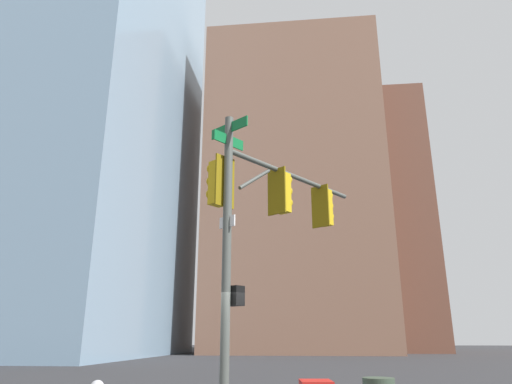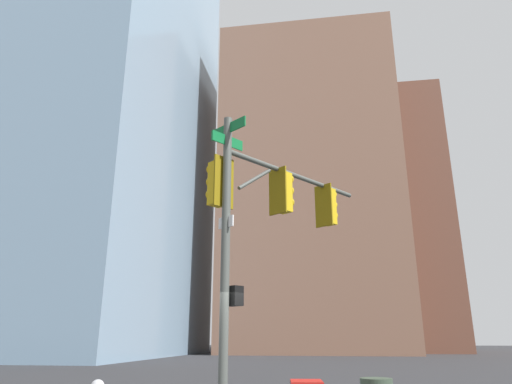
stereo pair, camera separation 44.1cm
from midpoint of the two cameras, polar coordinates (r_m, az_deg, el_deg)
signal_pole_assembly at (r=10.84m, az=0.02°, el=-2.30°), size 3.42×4.24×6.39m
building_brick_nearside at (r=58.69m, az=4.75°, el=-0.74°), size 19.80×21.22×37.12m
building_brick_midblock at (r=63.51m, az=11.60°, el=-4.11°), size 17.75×17.81×32.04m
building_glass_tower at (r=57.80m, az=-21.60°, el=16.49°), size 22.52×27.89×65.66m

